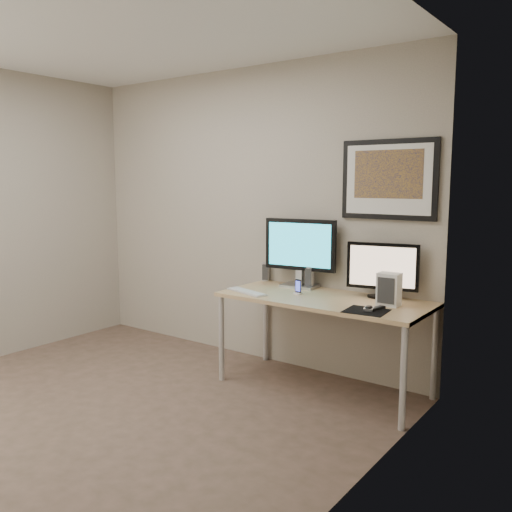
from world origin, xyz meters
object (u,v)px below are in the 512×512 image
object	(u,v)px
monitor_tv	(382,269)
fan_unit	(389,289)
speaker_right	(310,277)
keyboard	(247,292)
desk	(324,306)
monitor_large	(300,250)
framed_art	(389,179)
phone_dock	(298,287)
speaker_left	(266,272)

from	to	relation	value
monitor_tv	fan_unit	bearing A→B (deg)	-66.21
speaker_right	keyboard	xyz separation A→B (m)	(-0.31, -0.46, -0.08)
desk	speaker_right	bearing A→B (deg)	137.01
monitor_large	speaker_right	size ratio (longest dim) A/B	3.46
desk	framed_art	bearing A→B (deg)	43.46
desk	phone_dock	bearing A→B (deg)	-176.47
speaker_right	phone_dock	size ratio (longest dim) A/B	1.53
desk	monitor_tv	world-z (taller)	monitor_tv
framed_art	speaker_left	xyz separation A→B (m)	(-1.11, -0.03, -0.81)
phone_dock	keyboard	distance (m)	0.41
monitor_large	phone_dock	size ratio (longest dim) A/B	5.29
fan_unit	speaker_right	bearing A→B (deg)	162.67
speaker_left	phone_dock	xyz separation A→B (m)	(0.54, -0.32, -0.02)
keyboard	monitor_tv	bearing A→B (deg)	41.00
speaker_left	desk	bearing A→B (deg)	-45.83
keyboard	speaker_left	bearing A→B (deg)	125.46
speaker_left	phone_dock	world-z (taller)	speaker_left
fan_unit	monitor_tv	bearing A→B (deg)	123.63
phone_dock	fan_unit	world-z (taller)	fan_unit
framed_art	speaker_right	bearing A→B (deg)	-173.06
desk	keyboard	world-z (taller)	keyboard
monitor_tv	fan_unit	distance (m)	0.26
speaker_right	keyboard	size ratio (longest dim) A/B	0.44
fan_unit	monitor_large	bearing A→B (deg)	165.32
keyboard	fan_unit	size ratio (longest dim) A/B	1.74
monitor_tv	phone_dock	bearing A→B (deg)	-169.01
framed_art	fan_unit	xyz separation A→B (m)	(0.15, -0.30, -0.77)
speaker_left	fan_unit	world-z (taller)	fan_unit
desk	fan_unit	xyz separation A→B (m)	(0.50, 0.03, 0.18)
speaker_left	speaker_right	bearing A→B (deg)	-29.79
monitor_large	phone_dock	bearing A→B (deg)	-66.81
speaker_right	desk	bearing A→B (deg)	-51.07
desk	speaker_left	distance (m)	0.83
framed_art	phone_dock	xyz separation A→B (m)	(-0.57, -0.35, -0.83)
framed_art	monitor_tv	distance (m)	0.67
framed_art	monitor_large	distance (m)	0.92
monitor_tv	phone_dock	world-z (taller)	monitor_tv
desk	speaker_right	xyz separation A→B (m)	(-0.27, 0.26, 0.16)
desk	phone_dock	distance (m)	0.25
framed_art	speaker_left	size ratio (longest dim) A/B	4.50
desk	monitor_tv	bearing A→B (deg)	31.74
keyboard	speaker_right	bearing A→B (deg)	72.51
monitor_large	fan_unit	distance (m)	0.91
speaker_left	fan_unit	size ratio (longest dim) A/B	0.71
speaker_left	keyboard	xyz separation A→B (m)	(0.17, -0.51, -0.08)
framed_art	keyboard	distance (m)	1.39
monitor_large	speaker_left	size ratio (longest dim) A/B	3.75
monitor_tv	monitor_large	bearing A→B (deg)	167.88
speaker_left	speaker_right	world-z (taller)	speaker_right
desk	speaker_left	xyz separation A→B (m)	(-0.76, 0.31, 0.15)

